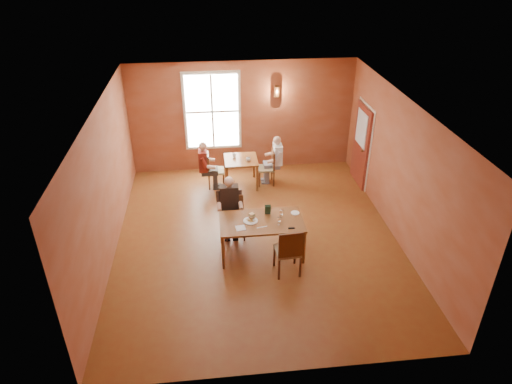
{
  "coord_description": "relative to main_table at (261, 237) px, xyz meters",
  "views": [
    {
      "loc": [
        -0.92,
        -8.09,
        5.81
      ],
      "look_at": [
        0.0,
        0.2,
        1.05
      ],
      "focal_mm": 32.0,
      "sensor_mm": 36.0,
      "label": 1
    }
  ],
  "objects": [
    {
      "name": "chair_diner_main",
      "position": [
        -0.5,
        0.65,
        0.07
      ],
      "size": [
        0.41,
        0.41,
        0.93
      ],
      "primitive_type": null,
      "rotation": [
        0.0,
        0.0,
        3.14
      ],
      "color": "#53331B",
      "rests_on": "ground"
    },
    {
      "name": "cup_a",
      "position": [
        0.01,
        2.86,
        0.4
      ],
      "size": [
        0.14,
        0.14,
        0.09
      ],
      "primitive_type": "imported",
      "rotation": [
        0.0,
        0.0,
        0.29
      ],
      "color": "silver",
      "rests_on": "second_table"
    },
    {
      "name": "main_table",
      "position": [
        0.0,
        0.0,
        0.0
      ],
      "size": [
        1.68,
        0.94,
        0.79
      ],
      "primitive_type": null,
      "color": "brown",
      "rests_on": "ground"
    },
    {
      "name": "wall_right",
      "position": [
        2.97,
        0.52,
        1.11
      ],
      "size": [
        0.04,
        7.0,
        3.0
      ],
      "primitive_type": "cube",
      "color": "brown",
      "rests_on": "ground"
    },
    {
      "name": "wall_back",
      "position": [
        -0.03,
        4.02,
        1.11
      ],
      "size": [
        6.0,
        0.04,
        3.0
      ],
      "primitive_type": "cube",
      "color": "brown",
      "rests_on": "ground"
    },
    {
      "name": "sandwich",
      "position": [
        -0.19,
        0.09,
        0.45
      ],
      "size": [
        0.12,
        0.12,
        0.11
      ],
      "primitive_type": "cube",
      "rotation": [
        0.0,
        0.0,
        0.49
      ],
      "color": "tan",
      "rests_on": "main_table"
    },
    {
      "name": "diner_maroon",
      "position": [
        -0.85,
        2.99,
        0.23
      ],
      "size": [
        0.5,
        0.5,
        1.25
      ],
      "primitive_type": null,
      "rotation": [
        0.0,
        0.0,
        -1.57
      ],
      "color": "maroon",
      "rests_on": "ground"
    },
    {
      "name": "sunglasses",
      "position": [
        0.55,
        -0.32,
        0.4
      ],
      "size": [
        0.13,
        0.04,
        0.02
      ],
      "primitive_type": "cube",
      "rotation": [
        0.0,
        0.0,
        -0.03
      ],
      "color": "black",
      "rests_on": "main_table"
    },
    {
      "name": "goblet_a",
      "position": [
        0.42,
        0.08,
        0.49
      ],
      "size": [
        0.09,
        0.09,
        0.19
      ],
      "primitive_type": null,
      "rotation": [
        0.0,
        0.0,
        -0.13
      ],
      "color": "white",
      "rests_on": "main_table"
    },
    {
      "name": "chair_diner_maroon",
      "position": [
        -0.82,
        2.99,
        0.08
      ],
      "size": [
        0.42,
        0.42,
        0.94
      ],
      "primitive_type": null,
      "rotation": [
        0.0,
        0.0,
        -1.57
      ],
      "color": "brown",
      "rests_on": "ground"
    },
    {
      "name": "door",
      "position": [
        2.91,
        2.82,
        0.66
      ],
      "size": [
        0.12,
        1.04,
        2.1
      ],
      "primitive_type": "cube",
      "color": "maroon",
      "rests_on": "ground"
    },
    {
      "name": "diner_white",
      "position": [
        0.51,
        2.99,
        0.23
      ],
      "size": [
        0.5,
        0.5,
        1.24
      ],
      "primitive_type": null,
      "rotation": [
        0.0,
        0.0,
        1.57
      ],
      "color": "silver",
      "rests_on": "ground"
    },
    {
      "name": "ceiling",
      "position": [
        -0.03,
        0.52,
        2.61
      ],
      "size": [
        6.0,
        7.0,
        0.04
      ],
      "primitive_type": "cube",
      "color": "white",
      "rests_on": "wall_back"
    },
    {
      "name": "chair_empty",
      "position": [
        0.43,
        -0.65,
        0.13
      ],
      "size": [
        0.49,
        0.49,
        1.04
      ],
      "primitive_type": null,
      "rotation": [
        0.0,
        0.0,
        0.07
      ],
      "color": "#4D2713",
      "rests_on": "ground"
    },
    {
      "name": "side_plate",
      "position": [
        0.72,
        0.22,
        0.4
      ],
      "size": [
        0.22,
        0.22,
        0.01
      ],
      "primitive_type": "cylinder",
      "rotation": [
        0.0,
        0.0,
        0.32
      ],
      "color": "silver",
      "rests_on": "main_table"
    },
    {
      "name": "plate_food",
      "position": [
        -0.22,
        0.01,
        0.41
      ],
      "size": [
        0.33,
        0.33,
        0.04
      ],
      "primitive_type": "cylinder",
      "rotation": [
        0.0,
        0.0,
        -0.15
      ],
      "color": "silver",
      "rests_on": "main_table"
    },
    {
      "name": "wall_sconce",
      "position": [
        0.87,
        3.92,
        1.81
      ],
      "size": [
        0.16,
        0.16,
        0.28
      ],
      "primitive_type": "cylinder",
      "color": "brown",
      "rests_on": "wall_back"
    },
    {
      "name": "diner_main",
      "position": [
        -0.5,
        0.62,
        0.26
      ],
      "size": [
        0.52,
        0.52,
        1.3
      ],
      "primitive_type": null,
      "rotation": [
        0.0,
        0.0,
        3.14
      ],
      "color": "#2E1F1A",
      "rests_on": "ground"
    },
    {
      "name": "napkin",
      "position": [
        -0.44,
        -0.2,
        0.4
      ],
      "size": [
        0.21,
        0.21,
        0.01
      ],
      "primitive_type": "cube",
      "rotation": [
        0.0,
        0.0,
        0.12
      ],
      "color": "white",
      "rests_on": "main_table"
    },
    {
      "name": "second_table",
      "position": [
        -0.17,
        2.99,
        -0.02
      ],
      "size": [
        0.84,
        0.84,
        0.74
      ],
      "primitive_type": null,
      "color": "brown",
      "rests_on": "ground"
    },
    {
      "name": "menu_stand",
      "position": [
        0.16,
        0.25,
        0.49
      ],
      "size": [
        0.12,
        0.06,
        0.2
      ],
      "primitive_type": "cube",
      "rotation": [
        0.0,
        0.0,
        -0.03
      ],
      "color": "#203F29",
      "rests_on": "main_table"
    },
    {
      "name": "goblet_c",
      "position": [
        0.33,
        -0.16,
        0.49
      ],
      "size": [
        0.09,
        0.09,
        0.18
      ],
      "primitive_type": null,
      "rotation": [
        0.0,
        0.0,
        0.26
      ],
      "color": "white",
      "rests_on": "main_table"
    },
    {
      "name": "wall_front",
      "position": [
        -0.03,
        -2.98,
        1.11
      ],
      "size": [
        6.0,
        0.04,
        3.0
      ],
      "primitive_type": "cube",
      "color": "brown",
      "rests_on": "ground"
    },
    {
      "name": "chair_diner_white",
      "position": [
        0.48,
        2.99,
        0.07
      ],
      "size": [
        0.41,
        0.41,
        0.94
      ],
      "primitive_type": null,
      "rotation": [
        0.0,
        0.0,
        1.57
      ],
      "color": "#401D0E",
      "rests_on": "ground"
    },
    {
      "name": "knife",
      "position": [
        -0.02,
        -0.22,
        0.4
      ],
      "size": [
        0.21,
        0.06,
        0.0
      ],
      "primitive_type": "cube",
      "rotation": [
        0.0,
        0.0,
        0.22
      ],
      "color": "silver",
      "rests_on": "main_table"
    },
    {
      "name": "ground",
      "position": [
        -0.03,
        0.52,
        -0.39
      ],
      "size": [
        6.0,
        7.0,
        0.01
      ],
      "primitive_type": "cube",
      "color": "brown",
      "rests_on": "ground"
    },
    {
      "name": "window",
      "position": [
        -0.83,
        3.97,
        1.31
      ],
      "size": [
        1.36,
        0.1,
        1.96
      ],
      "primitive_type": "cube",
      "color": "white",
      "rests_on": "wall_back"
    },
    {
      "name": "wall_left",
      "position": [
        -3.03,
        0.52,
        1.11
      ],
      "size": [
        0.04,
        7.0,
        3.0
      ],
      "primitive_type": "cube",
      "color": "brown",
      "rests_on": "ground"
    },
    {
      "name": "cup_b",
      "position": [
        -0.33,
        3.12,
        0.4
      ],
      "size": [
        0.14,
        0.14,
        0.1
      ],
      "primitive_type": "imported",
      "rotation": [
        0.0,
        0.0,
        -0.35
      ],
      "color": "silver",
      "rests_on": "second_table"
    }
  ]
}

